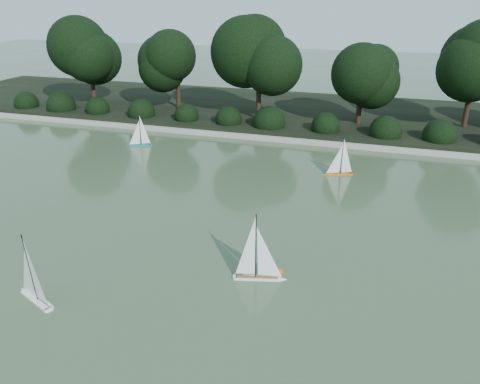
{
  "coord_description": "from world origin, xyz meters",
  "views": [
    {
      "loc": [
        1.93,
        -7.51,
        5.15
      ],
      "look_at": [
        -1.15,
        2.39,
        0.7
      ],
      "focal_mm": 35.0,
      "sensor_mm": 36.0,
      "label": 1
    }
  ],
  "objects_px": {
    "sailboat_white_b": "(262,269)",
    "sailboat_orange": "(338,169)",
    "race_buoy": "(279,272)",
    "sailboat_white_a": "(33,288)",
    "sailboat_teal": "(138,140)"
  },
  "relations": [
    {
      "from": "sailboat_teal",
      "to": "race_buoy",
      "type": "bearing_deg",
      "value": -44.55
    },
    {
      "from": "sailboat_white_a",
      "to": "sailboat_white_b",
      "type": "height_order",
      "value": "sailboat_white_a"
    },
    {
      "from": "sailboat_white_b",
      "to": "sailboat_orange",
      "type": "xyz_separation_m",
      "value": [
        0.76,
        6.15,
        -0.03
      ]
    },
    {
      "from": "sailboat_white_b",
      "to": "race_buoy",
      "type": "xyz_separation_m",
      "value": [
        0.28,
        0.33,
        -0.23
      ]
    },
    {
      "from": "sailboat_white_b",
      "to": "sailboat_orange",
      "type": "relative_size",
      "value": 1.15
    },
    {
      "from": "sailboat_white_a",
      "to": "sailboat_teal",
      "type": "distance_m",
      "value": 9.22
    },
    {
      "from": "sailboat_white_b",
      "to": "sailboat_orange",
      "type": "bearing_deg",
      "value": 82.93
    },
    {
      "from": "sailboat_white_a",
      "to": "sailboat_teal",
      "type": "relative_size",
      "value": 1.19
    },
    {
      "from": "sailboat_teal",
      "to": "sailboat_white_b",
      "type": "bearing_deg",
      "value": -47.15
    },
    {
      "from": "sailboat_white_a",
      "to": "sailboat_orange",
      "type": "relative_size",
      "value": 1.17
    },
    {
      "from": "race_buoy",
      "to": "sailboat_white_a",
      "type": "bearing_deg",
      "value": -151.83
    },
    {
      "from": "sailboat_orange",
      "to": "sailboat_teal",
      "type": "bearing_deg",
      "value": 173.49
    },
    {
      "from": "sailboat_orange",
      "to": "sailboat_teal",
      "type": "distance_m",
      "value": 7.28
    },
    {
      "from": "sailboat_orange",
      "to": "sailboat_teal",
      "type": "height_order",
      "value": "sailboat_orange"
    },
    {
      "from": "sailboat_white_a",
      "to": "sailboat_orange",
      "type": "bearing_deg",
      "value": 60.37
    }
  ]
}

